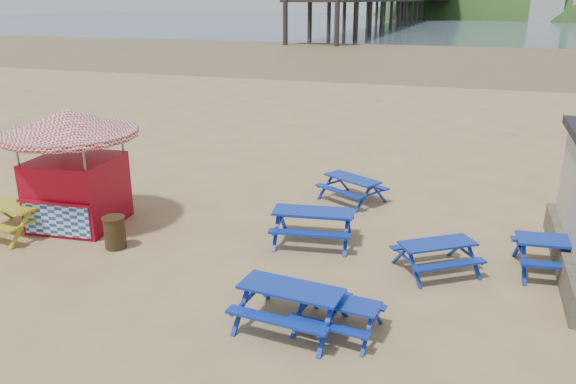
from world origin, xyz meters
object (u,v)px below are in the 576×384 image
(picnic_table_blue_b, at_px, (352,189))
(picnic_table_blue_a, at_px, (313,226))
(litter_bin, at_px, (115,232))
(picnic_table_yellow, at_px, (9,218))
(ice_cream_kiosk, at_px, (73,153))

(picnic_table_blue_b, bearing_deg, picnic_table_blue_a, -65.21)
(litter_bin, bearing_deg, picnic_table_blue_a, 22.98)
(picnic_table_blue_a, bearing_deg, picnic_table_yellow, -173.96)
(picnic_table_blue_b, height_order, ice_cream_kiosk, ice_cream_kiosk)
(picnic_table_blue_a, distance_m, litter_bin, 5.03)
(picnic_table_blue_a, distance_m, ice_cream_kiosk, 6.76)
(picnic_table_blue_b, xyz_separation_m, picnic_table_yellow, (-8.17, -5.48, 0.05))
(litter_bin, bearing_deg, picnic_table_blue_b, 47.63)
(picnic_table_blue_a, relative_size, ice_cream_kiosk, 0.57)
(picnic_table_blue_b, distance_m, ice_cream_kiosk, 8.21)
(picnic_table_blue_b, relative_size, ice_cream_kiosk, 0.57)
(picnic_table_blue_a, xyz_separation_m, picnic_table_blue_b, (0.28, 3.42, -0.05))
(picnic_table_yellow, bearing_deg, ice_cream_kiosk, 45.41)
(litter_bin, bearing_deg, ice_cream_kiosk, 150.50)
(picnic_table_blue_a, bearing_deg, ice_cream_kiosk, 179.34)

